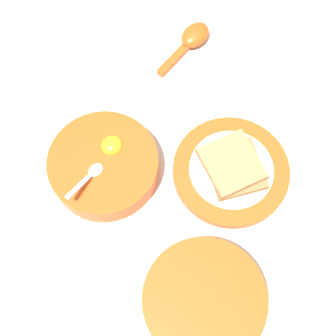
% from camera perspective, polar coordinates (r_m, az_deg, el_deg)
% --- Properties ---
extents(ground_plane, '(3.00, 3.00, 0.00)m').
position_cam_1_polar(ground_plane, '(0.80, 5.00, 4.10)').
color(ground_plane, beige).
extents(egg_bowl, '(0.18, 0.18, 0.08)m').
position_cam_1_polar(egg_bowl, '(0.75, -7.80, 0.32)').
color(egg_bowl, '#DB5119').
rests_on(egg_bowl, ground_plane).
extents(toast_plate, '(0.19, 0.19, 0.02)m').
position_cam_1_polar(toast_plate, '(0.77, 7.66, -0.37)').
color(toast_plate, '#DB5119').
rests_on(toast_plate, ground_plane).
extents(toast_sandwich, '(0.12, 0.12, 0.03)m').
position_cam_1_polar(toast_sandwich, '(0.75, 7.98, 0.24)').
color(toast_sandwich, '#9E7042').
rests_on(toast_sandwich, toast_plate).
extents(soup_spoon, '(0.14, 0.05, 0.03)m').
position_cam_1_polar(soup_spoon, '(0.89, 2.92, 15.45)').
color(soup_spoon, '#DB5119').
rests_on(soup_spoon, ground_plane).
extents(congee_bowl, '(0.18, 0.18, 0.05)m').
position_cam_1_polar(congee_bowl, '(0.70, 4.41, -15.79)').
color(congee_bowl, '#DB5119').
rests_on(congee_bowl, ground_plane).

